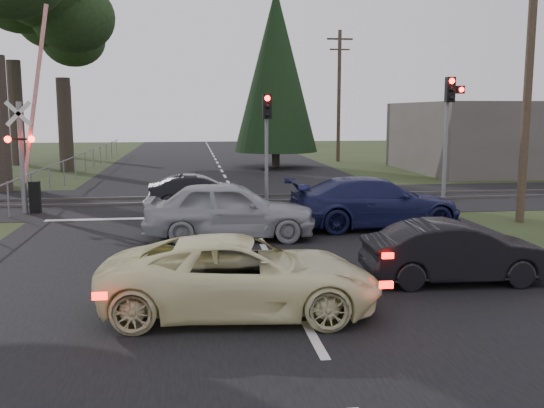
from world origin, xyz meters
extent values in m
plane|color=#2A3417|center=(0.00, 0.00, 0.00)|extent=(120.00, 120.00, 0.00)
cube|color=black|center=(0.00, 10.00, 0.01)|extent=(14.00, 100.00, 0.01)
cube|color=black|center=(0.00, 12.00, 0.01)|extent=(120.00, 8.00, 0.01)
cube|color=silver|center=(0.00, 8.20, 0.01)|extent=(13.00, 0.35, 0.00)
cube|color=#59544C|center=(0.00, 11.20, 0.05)|extent=(120.00, 0.12, 0.10)
cube|color=#59544C|center=(0.00, 12.80, 0.05)|extent=(120.00, 0.12, 0.10)
cylinder|color=slate|center=(-7.50, 9.80, 1.90)|extent=(0.18, 0.18, 3.80)
cube|color=white|center=(-7.50, 9.70, 3.40)|extent=(0.88, 0.03, 0.88)
cube|color=white|center=(-7.50, 9.70, 3.40)|extent=(0.88, 0.03, 0.88)
cube|color=black|center=(-7.50, 9.72, 2.55)|extent=(0.90, 0.06, 0.06)
sphere|color=#FF0C07|center=(-7.88, 9.65, 2.55)|extent=(0.22, 0.22, 0.22)
sphere|color=#FF0C07|center=(-7.12, 9.65, 2.55)|extent=(0.22, 0.22, 0.22)
cube|color=black|center=(-7.15, 9.80, 0.55)|extent=(0.35, 0.25, 1.10)
cube|color=red|center=(-6.95, 9.80, 4.00)|extent=(1.16, 0.10, 5.93)
cylinder|color=slate|center=(7.50, 9.60, 1.90)|extent=(0.14, 0.14, 3.80)
cube|color=black|center=(7.50, 9.42, 4.25)|extent=(0.32, 0.24, 0.90)
sphere|color=#FF0C07|center=(7.50, 9.29, 4.55)|extent=(0.20, 0.20, 0.20)
sphere|color=black|center=(7.50, 9.29, 4.25)|extent=(0.18, 0.18, 0.18)
sphere|color=black|center=(7.50, 9.29, 3.95)|extent=(0.18, 0.18, 0.18)
cube|color=black|center=(7.88, 9.42, 4.25)|extent=(0.28, 0.22, 0.28)
sphere|color=#FF0C07|center=(7.88, 9.30, 4.25)|extent=(0.18, 0.18, 0.18)
cylinder|color=slate|center=(1.00, 10.80, 1.60)|extent=(0.14, 0.14, 3.20)
cube|color=black|center=(1.00, 10.62, 3.65)|extent=(0.32, 0.24, 0.90)
sphere|color=#FF0C07|center=(1.00, 10.49, 3.95)|extent=(0.20, 0.20, 0.20)
sphere|color=black|center=(1.00, 10.49, 3.65)|extent=(0.18, 0.18, 0.18)
sphere|color=black|center=(1.00, 10.49, 3.35)|extent=(0.18, 0.18, 0.18)
cylinder|color=#4C3D2D|center=(8.50, 6.00, 4.50)|extent=(0.26, 0.26, 9.00)
cylinder|color=#4C3D2D|center=(8.50, 30.00, 4.50)|extent=(0.26, 0.26, 9.00)
cube|color=#4C3D2D|center=(8.50, 30.00, 8.40)|extent=(1.80, 0.12, 0.12)
cube|color=#4C3D2D|center=(8.50, 30.00, 7.70)|extent=(1.40, 0.10, 0.10)
cylinder|color=#4C3D2D|center=(8.50, 55.00, 4.50)|extent=(0.26, 0.26, 9.00)
cube|color=#4C3D2D|center=(8.50, 55.00, 8.40)|extent=(1.80, 0.12, 0.12)
cube|color=#4C3D2D|center=(8.50, 55.00, 7.70)|extent=(1.40, 0.10, 0.10)
cylinder|color=#473D33|center=(-9.00, 25.00, 2.70)|extent=(0.80, 0.80, 5.40)
ellipsoid|color=black|center=(-9.00, 25.00, 9.60)|extent=(6.00, 6.00, 7.20)
cylinder|color=#473D33|center=(-13.00, 30.00, 3.38)|extent=(0.89, 0.89, 6.75)
cylinder|color=#473D33|center=(-11.00, 36.00, 2.70)|extent=(0.80, 0.80, 5.40)
ellipsoid|color=black|center=(-11.00, 36.00, 9.60)|extent=(6.00, 6.00, 7.20)
cylinder|color=#473D33|center=(3.50, 26.00, 1.00)|extent=(0.50, 0.50, 2.00)
cone|color=black|center=(3.50, 26.00, 6.00)|extent=(5.20, 5.20, 10.00)
cube|color=#59514C|center=(18.00, 22.00, 2.00)|extent=(14.00, 10.00, 4.00)
imported|color=beige|center=(-1.00, -1.61, 0.67)|extent=(4.98, 2.64, 1.33)
imported|color=black|center=(3.51, -0.26, 0.62)|extent=(3.83, 1.47, 1.24)
imported|color=#9A9DA2|center=(-0.78, 4.67, 0.80)|extent=(4.79, 2.18, 1.60)
imported|color=#171B47|center=(3.65, 5.73, 0.76)|extent=(5.35, 2.46, 1.52)
imported|color=black|center=(-1.56, 10.30, 0.59)|extent=(3.65, 1.42, 1.18)
camera|label=1|loc=(-1.83, -11.69, 3.46)|focal=40.00mm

